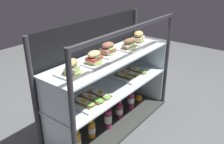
# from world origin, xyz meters

# --- Properties ---
(ground_plane) EXTENTS (6.00, 6.00, 0.02)m
(ground_plane) POSITION_xyz_m (0.00, 0.00, -0.01)
(ground_plane) COLOR #545657
(ground_plane) RESTS_ON ground
(case_base_deck) EXTENTS (1.37, 0.44, 0.03)m
(case_base_deck) POSITION_xyz_m (0.00, 0.00, 0.02)
(case_base_deck) COLOR #373936
(case_base_deck) RESTS_ON ground
(case_frame) EXTENTS (1.37, 0.44, 1.00)m
(case_frame) POSITION_xyz_m (0.00, 0.12, 0.54)
(case_frame) COLOR #333338
(case_frame) RESTS_ON ground
(riser_lower_tier) EXTENTS (1.30, 0.36, 0.37)m
(riser_lower_tier) POSITION_xyz_m (0.00, 0.00, 0.22)
(riser_lower_tier) COLOR silver
(riser_lower_tier) RESTS_ON case_base_deck
(shelf_lower_glass) EXTENTS (1.32, 0.38, 0.01)m
(shelf_lower_glass) POSITION_xyz_m (0.00, 0.00, 0.41)
(shelf_lower_glass) COLOR silver
(shelf_lower_glass) RESTS_ON riser_lower_tier
(riser_upper_tier) EXTENTS (1.30, 0.36, 0.28)m
(riser_upper_tier) POSITION_xyz_m (0.00, 0.00, 0.56)
(riser_upper_tier) COLOR silver
(riser_upper_tier) RESTS_ON shelf_lower_glass
(shelf_upper_glass) EXTENTS (1.32, 0.38, 0.01)m
(shelf_upper_glass) POSITION_xyz_m (0.00, 0.00, 0.70)
(shelf_upper_glass) COLOR silver
(shelf_upper_glass) RESTS_ON riser_upper_tier
(plated_roll_sandwich_near_right_corner) EXTENTS (0.19, 0.19, 0.12)m
(plated_roll_sandwich_near_right_corner) POSITION_xyz_m (-0.48, -0.02, 0.75)
(plated_roll_sandwich_near_right_corner) COLOR white
(plated_roll_sandwich_near_right_corner) RESTS_ON shelf_upper_glass
(plated_roll_sandwich_left_of_center) EXTENTS (0.18, 0.18, 0.11)m
(plated_roll_sandwich_left_of_center) POSITION_xyz_m (-0.23, 0.00, 0.75)
(plated_roll_sandwich_left_of_center) COLOR white
(plated_roll_sandwich_left_of_center) RESTS_ON shelf_upper_glass
(plated_roll_sandwich_mid_right) EXTENTS (0.18, 0.18, 0.12)m
(plated_roll_sandwich_mid_right) POSITION_xyz_m (-0.00, 0.04, 0.76)
(plated_roll_sandwich_mid_right) COLOR white
(plated_roll_sandwich_mid_right) RESTS_ON shelf_upper_glass
(plated_roll_sandwich_far_left) EXTENTS (0.17, 0.17, 0.11)m
(plated_roll_sandwich_far_left) POSITION_xyz_m (0.23, -0.02, 0.75)
(plated_roll_sandwich_far_left) COLOR white
(plated_roll_sandwich_far_left) RESTS_ON shelf_upper_glass
(plated_roll_sandwich_near_left_corner) EXTENTS (0.20, 0.20, 0.12)m
(plated_roll_sandwich_near_left_corner) POSITION_xyz_m (0.47, 0.03, 0.76)
(plated_roll_sandwich_near_left_corner) COLOR white
(plated_roll_sandwich_near_left_corner) RESTS_ON shelf_upper_glass
(open_sandwich_tray_right_of_center) EXTENTS (0.34, 0.29, 0.06)m
(open_sandwich_tray_right_of_center) POSITION_xyz_m (-0.30, -0.02, 0.44)
(open_sandwich_tray_right_of_center) COLOR white
(open_sandwich_tray_right_of_center) RESTS_ON shelf_lower_glass
(open_sandwich_tray_center) EXTENTS (0.34, 0.29, 0.06)m
(open_sandwich_tray_center) POSITION_xyz_m (0.31, 0.01, 0.43)
(open_sandwich_tray_center) COLOR white
(open_sandwich_tray_center) RESTS_ON shelf_lower_glass
(juice_bottle_back_right) EXTENTS (0.06, 0.06, 0.22)m
(juice_bottle_back_right) POSITION_xyz_m (-0.48, -0.02, 0.12)
(juice_bottle_back_right) COLOR gold
(juice_bottle_back_right) RESTS_ON case_base_deck
(juice_bottle_front_middle) EXTENTS (0.07, 0.07, 0.21)m
(juice_bottle_front_middle) POSITION_xyz_m (-0.28, 0.01, 0.12)
(juice_bottle_front_middle) COLOR orange
(juice_bottle_front_middle) RESTS_ON case_base_deck
(juice_bottle_tucked_behind) EXTENTS (0.07, 0.07, 0.24)m
(juice_bottle_tucked_behind) POSITION_xyz_m (-0.09, -0.02, 0.13)
(juice_bottle_tucked_behind) COLOR #902949
(juice_bottle_tucked_behind) RESTS_ON case_base_deck
(juice_bottle_front_fourth) EXTENTS (0.07, 0.07, 0.20)m
(juice_bottle_front_fourth) POSITION_xyz_m (0.12, -0.00, 0.11)
(juice_bottle_front_fourth) COLOR #8F2644
(juice_bottle_front_fourth) RESTS_ON case_base_deck
(juice_bottle_back_left) EXTENTS (0.07, 0.07, 0.23)m
(juice_bottle_back_left) POSITION_xyz_m (0.32, -0.00, 0.13)
(juice_bottle_back_left) COLOR #902B4B
(juice_bottle_back_left) RESTS_ON case_base_deck
(orange_fruit_beside_bottles) EXTENTS (0.07, 0.07, 0.07)m
(orange_fruit_beside_bottles) POSITION_xyz_m (0.50, 0.01, 0.07)
(orange_fruit_beside_bottles) COLOR orange
(orange_fruit_beside_bottles) RESTS_ON case_base_deck
(orange_fruit_near_left_post) EXTENTS (0.07, 0.07, 0.07)m
(orange_fruit_near_left_post) POSITION_xyz_m (0.45, 0.08, 0.07)
(orange_fruit_near_left_post) COLOR orange
(orange_fruit_near_left_post) RESTS_ON case_base_deck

